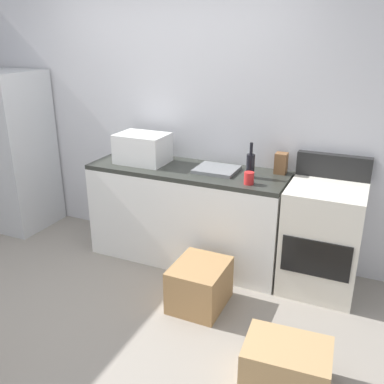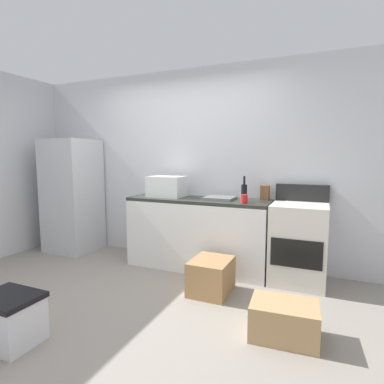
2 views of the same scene
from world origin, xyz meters
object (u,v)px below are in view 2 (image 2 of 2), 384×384
(refrigerator, at_px, (73,195))
(storage_bin, at_px, (9,319))
(microwave, at_px, (167,186))
(knife_block, at_px, (265,193))
(wine_bottle, at_px, (244,192))
(coffee_mug, at_px, (244,199))
(stove_oven, at_px, (299,242))
(cardboard_box_medium, at_px, (284,320))
(cardboard_box_large, at_px, (211,276))

(refrigerator, relative_size, storage_bin, 3.65)
(storage_bin, bearing_deg, microwave, 82.99)
(refrigerator, bearing_deg, knife_block, 4.96)
(wine_bottle, relative_size, coffee_mug, 3.00)
(refrigerator, xyz_separation_m, wine_bottle, (2.64, 0.03, 0.17))
(stove_oven, bearing_deg, knife_block, 155.70)
(stove_oven, height_order, wine_bottle, wine_bottle)
(coffee_mug, bearing_deg, refrigerator, 177.19)
(wine_bottle, bearing_deg, storage_bin, -122.00)
(microwave, bearing_deg, stove_oven, 0.16)
(refrigerator, height_order, coffee_mug, refrigerator)
(microwave, height_order, wine_bottle, wine_bottle)
(coffee_mug, distance_m, cardboard_box_medium, 1.42)
(wine_bottle, distance_m, knife_block, 0.30)
(wine_bottle, xyz_separation_m, coffee_mug, (0.04, -0.16, -0.06))
(wine_bottle, bearing_deg, cardboard_box_large, -105.82)
(refrigerator, distance_m, knife_block, 2.86)
(coffee_mug, bearing_deg, knife_block, 66.13)
(knife_block, bearing_deg, wine_bottle, -133.99)
(microwave, bearing_deg, cardboard_box_large, -37.28)
(microwave, bearing_deg, coffee_mug, -9.53)
(cardboard_box_medium, bearing_deg, stove_oven, 89.65)
(knife_block, bearing_deg, microwave, -171.06)
(stove_oven, xyz_separation_m, storage_bin, (-1.93, -2.11, -0.27))
(knife_block, bearing_deg, stove_oven, -24.30)
(refrigerator, xyz_separation_m, cardboard_box_medium, (3.26, -1.14, -0.70))
(cardboard_box_large, relative_size, storage_bin, 1.03)
(wine_bottle, bearing_deg, coffee_mug, -76.14)
(refrigerator, relative_size, knife_block, 9.33)
(cardboard_box_large, bearing_deg, coffee_mug, 65.03)
(wine_bottle, height_order, storage_bin, wine_bottle)
(refrigerator, relative_size, wine_bottle, 5.60)
(microwave, bearing_deg, wine_bottle, -1.02)
(refrigerator, height_order, cardboard_box_large, refrigerator)
(microwave, distance_m, storage_bin, 2.28)
(refrigerator, height_order, microwave, refrigerator)
(stove_oven, xyz_separation_m, wine_bottle, (-0.63, -0.02, 0.54))
(stove_oven, distance_m, cardboard_box_large, 1.09)
(storage_bin, bearing_deg, stove_oven, 47.44)
(cardboard_box_medium, bearing_deg, coffee_mug, 120.03)
(wine_bottle, height_order, cardboard_box_medium, wine_bottle)
(knife_block, bearing_deg, cardboard_box_medium, -73.28)
(refrigerator, relative_size, microwave, 3.65)
(microwave, relative_size, cardboard_box_medium, 0.89)
(stove_oven, bearing_deg, refrigerator, -179.03)
(wine_bottle, xyz_separation_m, cardboard_box_medium, (0.63, -1.18, -0.87))
(coffee_mug, bearing_deg, wine_bottle, 103.86)
(cardboard_box_medium, bearing_deg, storage_bin, -154.79)
(storage_bin, bearing_deg, wine_bottle, 58.00)
(refrigerator, xyz_separation_m, coffee_mug, (2.68, -0.13, 0.11))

